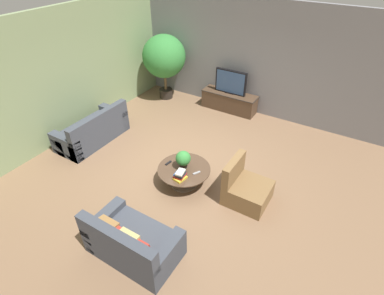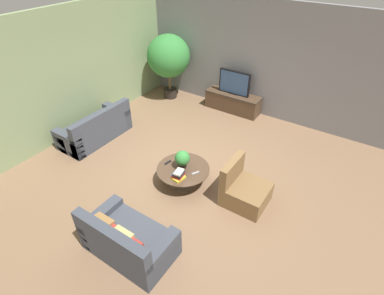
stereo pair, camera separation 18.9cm
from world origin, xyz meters
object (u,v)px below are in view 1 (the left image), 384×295
(couch_by_wall, at_px, (93,131))
(couch_near_entry, at_px, (132,242))
(potted_plant_tabletop, at_px, (183,159))
(media_console, at_px, (229,101))
(television, at_px, (231,82))
(coffee_table, at_px, (184,173))
(armchair_wicker, at_px, (245,189))
(potted_palm_tall, at_px, (164,57))

(couch_by_wall, height_order, couch_near_entry, same)
(potted_plant_tabletop, bearing_deg, couch_by_wall, 177.37)
(media_console, bearing_deg, couch_near_entry, -81.13)
(television, distance_m, couch_by_wall, 3.90)
(coffee_table, height_order, couch_near_entry, couch_near_entry)
(couch_near_entry, bearing_deg, media_console, -81.13)
(couch_near_entry, height_order, potted_plant_tabletop, couch_near_entry)
(coffee_table, relative_size, armchair_wicker, 1.24)
(couch_near_entry, bearing_deg, potted_palm_tall, -59.87)
(media_console, bearing_deg, armchair_wicker, -59.54)
(television, relative_size, potted_palm_tall, 0.47)
(couch_by_wall, xyz_separation_m, potted_palm_tall, (0.12, 2.90, 0.99))
(armchair_wicker, relative_size, potted_palm_tall, 0.45)
(couch_by_wall, bearing_deg, television, 146.05)
(coffee_table, relative_size, potted_palm_tall, 0.56)
(armchair_wicker, bearing_deg, coffee_table, 99.85)
(couch_by_wall, xyz_separation_m, couch_near_entry, (2.96, -2.00, 0.00))
(couch_by_wall, distance_m, couch_near_entry, 3.58)
(media_console, xyz_separation_m, couch_by_wall, (-2.15, -3.20, 0.01))
(coffee_table, xyz_separation_m, couch_by_wall, (-2.75, 0.15, 0.02))
(couch_by_wall, relative_size, potted_plant_tabletop, 4.57)
(potted_plant_tabletop, bearing_deg, potted_palm_tall, 130.64)
(television, height_order, potted_plant_tabletop, television)
(coffee_table, height_order, potted_palm_tall, potted_palm_tall)
(potted_palm_tall, xyz_separation_m, potted_plant_tabletop, (2.59, -3.02, -0.68))
(television, bearing_deg, media_console, 90.00)
(television, bearing_deg, armchair_wicker, -59.53)
(media_console, distance_m, television, 0.58)
(coffee_table, bearing_deg, media_console, 100.07)
(couch_near_entry, height_order, potted_palm_tall, potted_palm_tall)
(armchair_wicker, relative_size, potted_plant_tabletop, 2.23)
(couch_by_wall, bearing_deg, potted_palm_tall, 177.58)
(television, distance_m, potted_plant_tabletop, 3.38)
(coffee_table, distance_m, couch_by_wall, 2.75)
(couch_by_wall, bearing_deg, potted_plant_tabletop, 87.37)
(media_console, bearing_deg, potted_palm_tall, -171.50)
(couch_by_wall, distance_m, potted_palm_tall, 3.06)
(coffee_table, distance_m, potted_plant_tabletop, 0.33)
(media_console, relative_size, couch_by_wall, 0.91)
(couch_near_entry, xyz_separation_m, armchair_wicker, (1.03, 2.07, -0.02))
(couch_near_entry, relative_size, potted_palm_tall, 0.75)
(armchair_wicker, height_order, potted_palm_tall, potted_palm_tall)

